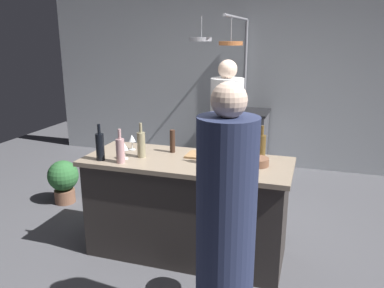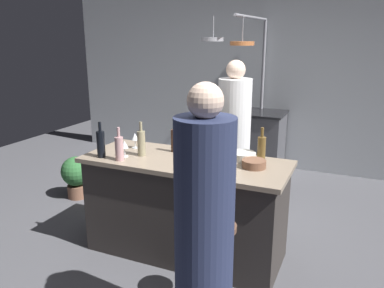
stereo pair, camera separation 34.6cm
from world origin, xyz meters
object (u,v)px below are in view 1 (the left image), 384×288
at_px(mixing_bowl_wooden, 257,162).
at_px(mixing_bowl_ceramic, 244,155).
at_px(stove_range, 240,140).
at_px(pepper_mill, 172,141).
at_px(wine_bottle_white, 141,144).
at_px(guest_right, 226,234).
at_px(wine_bottle_amber, 262,146).
at_px(wine_bottle_red, 212,150).
at_px(wine_glass_by_chef, 132,139).
at_px(wine_bottle_rose, 120,150).
at_px(cutting_board, 205,155).
at_px(potted_plant, 63,179).
at_px(bar_stool_right, 230,262).
at_px(wine_bottle_dark, 100,146).
at_px(chef, 226,143).
at_px(wine_glass_near_left_guest, 124,147).

distance_m(mixing_bowl_wooden, mixing_bowl_ceramic, 0.20).
bearing_deg(stove_range, mixing_bowl_wooden, -76.03).
xyz_separation_m(stove_range, mixing_bowl_ceramic, (0.47, -2.27, 0.49)).
height_order(pepper_mill, wine_bottle_white, wine_bottle_white).
distance_m(guest_right, wine_bottle_amber, 1.24).
relative_size(wine_bottle_red, wine_glass_by_chef, 2.18).
relative_size(pepper_mill, wine_bottle_red, 0.66).
distance_m(wine_bottle_rose, mixing_bowl_ceramic, 1.06).
relative_size(wine_bottle_white, mixing_bowl_ceramic, 1.41).
xyz_separation_m(guest_right, cutting_board, (-0.45, 1.10, 0.12)).
distance_m(guest_right, mixing_bowl_ceramic, 1.16).
bearing_deg(mixing_bowl_ceramic, wine_bottle_red, -133.96).
distance_m(potted_plant, wine_glass_by_chef, 1.45).
bearing_deg(wine_bottle_amber, bar_stool_right, -94.59).
relative_size(guest_right, wine_glass_by_chef, 11.63).
bearing_deg(wine_bottle_amber, wine_bottle_dark, -159.34).
distance_m(chef, wine_bottle_rose, 1.43).
bearing_deg(pepper_mill, guest_right, -56.06).
relative_size(wine_bottle_amber, wine_glass_by_chef, 1.96).
distance_m(bar_stool_right, wine_bottle_amber, 1.08).
bearing_deg(bar_stool_right, guest_right, -83.99).
bearing_deg(chef, bar_stool_right, -75.65).
bearing_deg(wine_bottle_white, wine_bottle_rose, -117.52).
distance_m(cutting_board, pepper_mill, 0.33).
bearing_deg(wine_bottle_rose, wine_bottle_amber, 24.45).
xyz_separation_m(wine_bottle_rose, mixing_bowl_wooden, (1.11, 0.28, -0.08)).
height_order(wine_bottle_red, mixing_bowl_ceramic, wine_bottle_red).
distance_m(guest_right, mixing_bowl_wooden, 1.01).
height_order(wine_bottle_red, wine_bottle_dark, wine_bottle_red).
relative_size(bar_stool_right, wine_bottle_white, 2.21).
relative_size(cutting_board, wine_glass_by_chef, 2.19).
bearing_deg(mixing_bowl_wooden, wine_glass_near_left_guest, -171.13).
xyz_separation_m(wine_bottle_dark, mixing_bowl_ceramic, (1.17, 0.42, -0.09)).
bearing_deg(guest_right, cutting_board, 112.01).
distance_m(guest_right, wine_bottle_dark, 1.49).
bearing_deg(wine_bottle_rose, bar_stool_right, -19.74).
height_order(guest_right, mixing_bowl_wooden, guest_right).
xyz_separation_m(chef, mixing_bowl_ceramic, (0.35, -0.85, 0.15)).
xyz_separation_m(stove_range, mixing_bowl_wooden, (0.60, -2.42, 0.49)).
height_order(chef, bar_stool_right, chef).
bearing_deg(stove_range, potted_plant, -133.54).
bearing_deg(pepper_mill, bar_stool_right, -47.31).
xyz_separation_m(wine_bottle_rose, wine_glass_by_chef, (-0.08, 0.38, -0.01)).
bearing_deg(mixing_bowl_wooden, wine_bottle_dark, -168.44).
bearing_deg(wine_bottle_rose, mixing_bowl_ceramic, 23.79).
bearing_deg(wine_bottle_rose, wine_glass_near_left_guest, 98.54).
bearing_deg(mixing_bowl_ceramic, stove_range, 101.60).
relative_size(bar_stool_right, wine_bottle_amber, 2.37).
bearing_deg(wine_bottle_rose, wine_bottle_red, 14.62).
height_order(pepper_mill, wine_glass_by_chef, pepper_mill).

